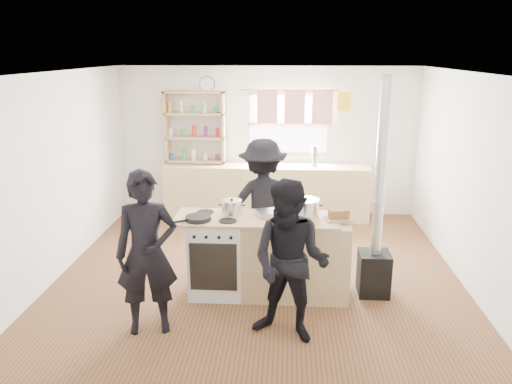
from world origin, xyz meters
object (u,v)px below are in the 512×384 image
skillet_greens (198,218)px  roast_tray (272,213)px  stockpot_counter (306,208)px  person_far (263,203)px  bread_board (339,216)px  person_near_right (290,262)px  thermos (315,157)px  person_near_left (147,254)px  flue_heater (376,242)px  cooking_island (269,256)px  stockpot_stove (232,207)px

skillet_greens → roast_tray: 0.84m
stockpot_counter → person_far: 0.97m
bread_board → person_near_right: 1.06m
thermos → bread_board: bearing=-87.4°
stockpot_counter → bread_board: 0.37m
stockpot_counter → person_near_left: person_near_left is taller
skillet_greens → person_far: size_ratio=0.24×
skillet_greens → flue_heater: 2.03m
thermos → cooking_island: bearing=-103.2°
thermos → cooking_island: 2.91m
bread_board → person_far: size_ratio=0.18×
person_near_left → roast_tray: bearing=25.1°
stockpot_stove → skillet_greens: bearing=-145.5°
thermos → person_near_left: (-1.81, -3.63, -0.23)m
stockpot_stove → person_near_left: person_near_left is taller
roast_tray → stockpot_counter: bearing=-1.2°
stockpot_stove → roast_tray: bearing=-2.5°
cooking_island → roast_tray: 0.51m
bread_board → person_near_right: person_near_right is taller
stockpot_counter → bread_board: (0.36, -0.10, -0.05)m
roast_tray → flue_heater: 1.22m
flue_heater → person_near_left: 2.56m
thermos → person_near_left: bearing=-116.5°
person_near_right → person_far: 1.82m
skillet_greens → stockpot_counter: bearing=10.0°
cooking_island → person_near_left: size_ratio=1.19×
thermos → skillet_greens: thermos is taller
roast_tray → stockpot_stove: 0.47m
person_far → stockpot_stove: bearing=56.2°
roast_tray → person_far: bearing=100.8°
person_far → thermos: bearing=-122.9°
thermos → skillet_greens: (-1.42, -2.91, -0.10)m
bread_board → thermos: bearing=92.6°
flue_heater → person_far: 1.56m
stockpot_counter → flue_heater: size_ratio=0.12×
cooking_island → stockpot_stove: 0.70m
cooking_island → person_near_left: person_near_left is taller
flue_heater → stockpot_counter: bearing=179.4°
stockpot_stove → bread_board: (1.20, -0.13, -0.03)m
thermos → bread_board: 2.80m
stockpot_stove → person_near_right: size_ratio=0.15×
thermos → roast_tray: size_ratio=0.75×
roast_tray → stockpot_stove: (-0.47, 0.02, 0.05)m
stockpot_stove → stockpot_counter: 0.84m
stockpot_counter → flue_heater: bearing=-0.6°
skillet_greens → stockpot_counter: stockpot_counter is taller
bread_board → flue_heater: 0.56m
skillet_greens → person_near_right: 1.29m
stockpot_counter → person_far: (-0.53, 0.79, -0.19)m
roast_tray → person_near_left: person_near_left is taller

